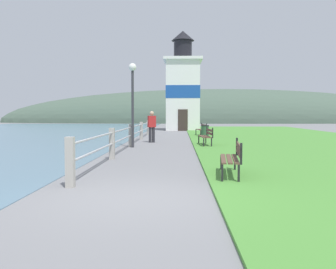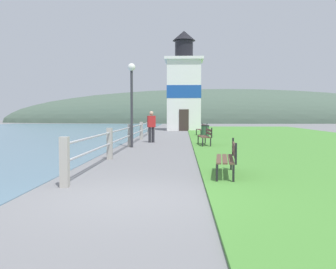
{
  "view_description": "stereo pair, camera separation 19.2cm",
  "coord_description": "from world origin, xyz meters",
  "px_view_note": "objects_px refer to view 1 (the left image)",
  "views": [
    {
      "loc": [
        0.9,
        -6.95,
        1.6
      ],
      "look_at": [
        0.17,
        16.3,
        0.3
      ],
      "focal_mm": 40.0,
      "sensor_mm": 36.0,
      "label": 1
    },
    {
      "loc": [
        1.09,
        -6.95,
        1.6
      ],
      "look_at": [
        0.17,
        16.3,
        0.3
      ],
      "focal_mm": 40.0,
      "sensor_mm": 36.0,
      "label": 2
    }
  ],
  "objects_px": {
    "park_bench_midway": "(207,135)",
    "lamp_post": "(133,89)",
    "park_bench_far": "(202,129)",
    "person_strolling": "(152,126)",
    "trash_bin": "(205,132)",
    "park_bench_near": "(233,156)",
    "lighthouse": "(183,89)"
  },
  "relations": [
    {
      "from": "person_strolling",
      "to": "trash_bin",
      "type": "xyz_separation_m",
      "value": [
        3.21,
        3.94,
        -0.52
      ]
    },
    {
      "from": "lamp_post",
      "to": "trash_bin",
      "type": "bearing_deg",
      "value": 61.04
    },
    {
      "from": "lighthouse",
      "to": "trash_bin",
      "type": "relative_size",
      "value": 11.34
    },
    {
      "from": "trash_bin",
      "to": "lamp_post",
      "type": "relative_size",
      "value": 0.21
    },
    {
      "from": "lighthouse",
      "to": "park_bench_midway",
      "type": "bearing_deg",
      "value": -86.66
    },
    {
      "from": "trash_bin",
      "to": "person_strolling",
      "type": "bearing_deg",
      "value": -129.19
    },
    {
      "from": "park_bench_near",
      "to": "lamp_post",
      "type": "height_order",
      "value": "lamp_post"
    },
    {
      "from": "park_bench_far",
      "to": "lighthouse",
      "type": "distance_m",
      "value": 10.47
    },
    {
      "from": "park_bench_far",
      "to": "lamp_post",
      "type": "relative_size",
      "value": 0.47
    },
    {
      "from": "lamp_post",
      "to": "park_bench_midway",
      "type": "bearing_deg",
      "value": 13.89
    },
    {
      "from": "lighthouse",
      "to": "trash_bin",
      "type": "bearing_deg",
      "value": -83.29
    },
    {
      "from": "park_bench_near",
      "to": "person_strolling",
      "type": "height_order",
      "value": "person_strolling"
    },
    {
      "from": "park_bench_near",
      "to": "lighthouse",
      "type": "xyz_separation_m",
      "value": [
        -1.04,
        26.94,
        3.47
      ]
    },
    {
      "from": "park_bench_far",
      "to": "lighthouse",
      "type": "height_order",
      "value": "lighthouse"
    },
    {
      "from": "park_bench_near",
      "to": "park_bench_far",
      "type": "relative_size",
      "value": 1.03
    },
    {
      "from": "lighthouse",
      "to": "park_bench_far",
      "type": "bearing_deg",
      "value": -82.5
    },
    {
      "from": "trash_bin",
      "to": "lamp_post",
      "type": "bearing_deg",
      "value": -118.96
    },
    {
      "from": "park_bench_midway",
      "to": "person_strolling",
      "type": "bearing_deg",
      "value": -41.74
    },
    {
      "from": "park_bench_midway",
      "to": "lamp_post",
      "type": "distance_m",
      "value": 4.27
    },
    {
      "from": "trash_bin",
      "to": "park_bench_near",
      "type": "bearing_deg",
      "value": -91.26
    },
    {
      "from": "park_bench_midway",
      "to": "trash_bin",
      "type": "distance_m",
      "value": 6.15
    },
    {
      "from": "park_bench_near",
      "to": "park_bench_far",
      "type": "bearing_deg",
      "value": -85.17
    },
    {
      "from": "park_bench_far",
      "to": "trash_bin",
      "type": "height_order",
      "value": "park_bench_far"
    },
    {
      "from": "lamp_post",
      "to": "person_strolling",
      "type": "bearing_deg",
      "value": 77.71
    },
    {
      "from": "park_bench_near",
      "to": "trash_bin",
      "type": "relative_size",
      "value": 2.29
    },
    {
      "from": "lighthouse",
      "to": "person_strolling",
      "type": "bearing_deg",
      "value": -96.72
    },
    {
      "from": "park_bench_midway",
      "to": "park_bench_far",
      "type": "bearing_deg",
      "value": -96.18
    },
    {
      "from": "park_bench_midway",
      "to": "park_bench_far",
      "type": "relative_size",
      "value": 1.02
    },
    {
      "from": "park_bench_far",
      "to": "park_bench_near",
      "type": "bearing_deg",
      "value": 81.24
    },
    {
      "from": "park_bench_near",
      "to": "lighthouse",
      "type": "relative_size",
      "value": 0.2
    },
    {
      "from": "park_bench_far",
      "to": "person_strolling",
      "type": "height_order",
      "value": "person_strolling"
    },
    {
      "from": "park_bench_midway",
      "to": "lamp_post",
      "type": "bearing_deg",
      "value": 9.49
    }
  ]
}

